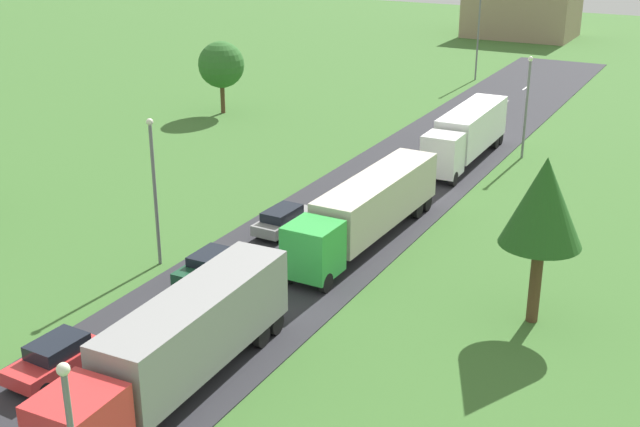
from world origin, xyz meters
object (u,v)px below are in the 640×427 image
(lamppost_third, at_px, (527,102))
(distant_building, at_px, (522,10))
(car_second, at_px, (56,357))
(lamppost_fourth, at_px, (478,32))
(truck_lead, at_px, (179,344))
(car_fourth, at_px, (284,219))
(tree_maple, at_px, (543,203))
(lamppost_second, at_px, (154,185))
(truck_third, at_px, (467,133))
(car_third, at_px, (210,266))
(tree_birch, at_px, (221,65))
(truck_second, at_px, (368,208))

(lamppost_third, bearing_deg, distant_building, 105.46)
(car_second, relative_size, lamppost_fourth, 0.46)
(truck_lead, xyz_separation_m, car_fourth, (-4.88, 16.31, -1.35))
(truck_lead, height_order, tree_maple, tree_maple)
(car_fourth, distance_m, lamppost_second, 8.60)
(truck_third, xyz_separation_m, lamppost_fourth, (-8.46, 28.28, 2.81))
(car_fourth, relative_size, lamppost_fourth, 0.51)
(truck_lead, height_order, truck_third, truck_lead)
(truck_lead, distance_m, car_second, 5.59)
(truck_third, xyz_separation_m, car_second, (-5.24, -35.92, -1.33))
(lamppost_second, bearing_deg, car_third, -6.82)
(lamppost_third, bearing_deg, tree_birch, 178.10)
(truck_second, xyz_separation_m, truck_third, (-0.04, 17.24, 0.10))
(truck_third, distance_m, tree_maple, 24.83)
(truck_second, distance_m, car_second, 19.45)
(car_second, height_order, lamppost_second, lamppost_second)
(car_second, height_order, lamppost_third, lamppost_third)
(lamppost_third, bearing_deg, tree_maple, -73.85)
(lamppost_third, xyz_separation_m, distant_building, (-15.54, 56.19, -0.60))
(lamppost_fourth, height_order, tree_maple, lamppost_fourth)
(lamppost_fourth, xyz_separation_m, distant_building, (-3.63, 30.80, -1.33))
(lamppost_second, relative_size, lamppost_third, 1.05)
(truck_lead, xyz_separation_m, distant_building, (-12.10, 93.58, 1.48))
(truck_third, bearing_deg, distant_building, 101.57)
(car_second, xyz_separation_m, lamppost_fourth, (-3.22, 64.20, 4.14))
(distant_building, bearing_deg, truck_third, -78.43)
(truck_lead, relative_size, truck_third, 1.09)
(distant_building, bearing_deg, tree_birch, -102.20)
(tree_birch, bearing_deg, distant_building, 77.80)
(lamppost_third, bearing_deg, lamppost_second, -113.06)
(car_third, height_order, lamppost_third, lamppost_third)
(lamppost_second, bearing_deg, tree_maple, 8.87)
(truck_second, bearing_deg, lamppost_fourth, 100.57)
(lamppost_fourth, xyz_separation_m, tree_birch, (-15.59, -24.48, -0.64))
(lamppost_second, height_order, tree_maple, lamppost_second)
(truck_second, relative_size, tree_birch, 2.27)
(car_fourth, bearing_deg, tree_birch, 131.08)
(tree_maple, bearing_deg, truck_lead, -130.79)
(car_second, relative_size, car_third, 1.03)
(lamppost_third, bearing_deg, car_fourth, -111.54)
(truck_third, relative_size, lamppost_fourth, 1.39)
(car_second, relative_size, lamppost_second, 0.52)
(tree_maple, height_order, distant_building, tree_maple)
(lamppost_second, relative_size, tree_birch, 1.24)
(car_third, distance_m, distant_building, 84.96)
(lamppost_fourth, bearing_deg, car_third, -86.24)
(truck_third, bearing_deg, car_fourth, -104.99)
(truck_second, xyz_separation_m, car_fourth, (-4.91, -0.96, -1.26))
(truck_lead, bearing_deg, distant_building, 97.37)
(lamppost_second, relative_size, tree_maple, 1.01)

